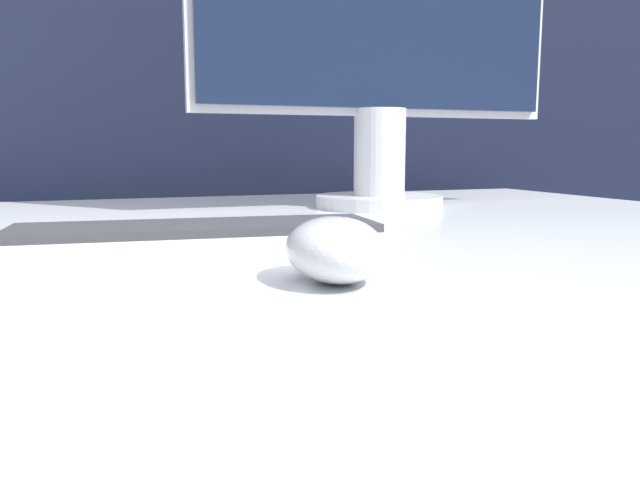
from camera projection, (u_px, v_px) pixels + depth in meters
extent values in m
cube|color=black|center=(169.00, 216.00, 1.36)|extent=(5.00, 0.03, 1.30)
ellipsoid|color=silver|center=(335.00, 249.00, 0.45)|extent=(0.08, 0.11, 0.05)
cube|color=silver|center=(198.00, 240.00, 0.60)|extent=(0.38, 0.15, 0.02)
cube|color=#38383D|center=(198.00, 228.00, 0.60)|extent=(0.35, 0.13, 0.01)
cylinder|color=silver|center=(379.00, 201.00, 1.01)|extent=(0.20, 0.20, 0.02)
cylinder|color=silver|center=(380.00, 152.00, 1.00)|extent=(0.08, 0.08, 0.14)
cube|color=silver|center=(380.00, 6.00, 0.97)|extent=(0.61, 0.01, 0.34)
cube|color=#141E38|center=(382.00, 6.00, 0.97)|extent=(0.59, 0.02, 0.31)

